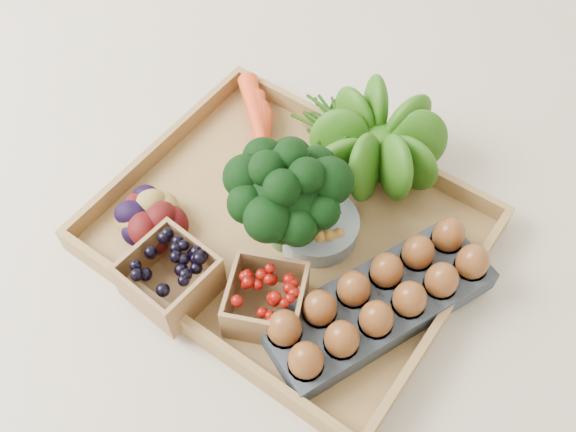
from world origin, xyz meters
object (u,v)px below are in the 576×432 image
Objects in this scene: tray at (288,235)px; cherry_bowl at (317,226)px; broccoli at (287,213)px; egg_carton at (379,305)px.

cherry_bowl is at bearing 34.76° from tray.
broccoli is 0.07m from cherry_bowl.
egg_carton reaches higher than cherry_bowl.
broccoli reaches higher than egg_carton.
tray is 0.08m from broccoli.
broccoli reaches higher than tray.
egg_carton is at bearing -7.79° from broccoli.
cherry_bowl is (0.03, 0.04, -0.05)m from broccoli.
broccoli is 0.53× the size of egg_carton.
cherry_bowl is at bearing 49.45° from broccoli.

